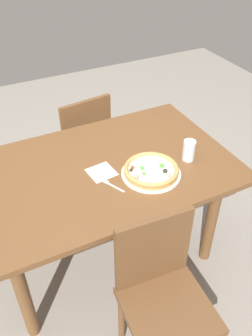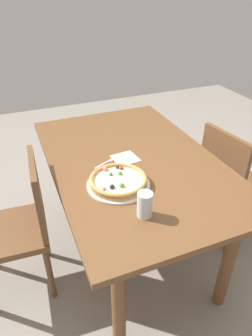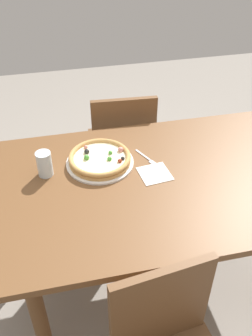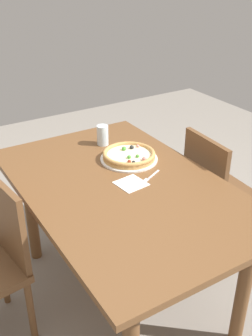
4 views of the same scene
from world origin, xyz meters
name	(u,v)px [view 2 (image 2 of 4)]	position (x,y,z in m)	size (l,w,h in m)	color
ground_plane	(131,247)	(0.00, 0.00, 0.00)	(6.00, 6.00, 0.00)	gray
dining_table	(132,173)	(0.00, 0.00, 0.65)	(1.49, 0.95, 0.75)	brown
chair_near	(22,224)	(0.01, -0.69, 0.48)	(0.43, 0.43, 0.87)	brown
chair_far	(231,182)	(0.11, 0.69, 0.48)	(0.45, 0.45, 0.87)	brown
plate	(118,184)	(0.22, -0.18, 0.76)	(0.33, 0.33, 0.01)	white
pizza	(118,180)	(0.22, -0.18, 0.78)	(0.30, 0.30, 0.05)	tan
fork	(107,162)	(-0.01, -0.15, 0.75)	(0.09, 0.16, 0.00)	silver
drinking_glass	(145,205)	(0.48, -0.15, 0.81)	(0.07, 0.07, 0.12)	silver
napkin	(125,158)	(-0.02, -0.04, 0.75)	(0.14, 0.14, 0.00)	white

